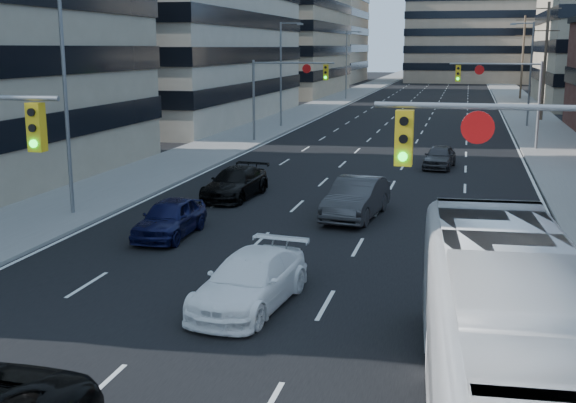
{
  "coord_description": "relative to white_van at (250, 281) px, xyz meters",
  "views": [
    {
      "loc": [
        5.27,
        -6.36,
        6.91
      ],
      "look_at": [
        0.01,
        14.98,
        2.2
      ],
      "focal_mm": 45.0,
      "sensor_mm": 36.0,
      "label": 1
    }
  ],
  "objects": [
    {
      "name": "sedan_black_far",
      "position": [
        -4.84,
        13.65,
        -0.02
      ],
      "size": [
        2.36,
        4.98,
        1.4
      ],
      "primitive_type": "imported",
      "rotation": [
        0.0,
        0.0,
        -0.08
      ],
      "color": "black",
      "rests_on": "ground"
    },
    {
      "name": "streetlight_right_far",
      "position": [
        10.52,
        48.53,
        4.33
      ],
      "size": [
        2.03,
        0.22,
        9.0
      ],
      "color": "slate",
      "rests_on": "ground"
    },
    {
      "name": "transit_bus",
      "position": [
        6.49,
        -5.43,
        1.0
      ],
      "size": [
        3.81,
        12.5,
        3.43
      ],
      "primitive_type": "imported",
      "rotation": [
        0.0,
        0.0,
        0.08
      ],
      "color": "silver",
      "rests_on": "ground"
    },
    {
      "name": "signal_far_right",
      "position": [
        7.87,
        33.53,
        3.58
      ],
      "size": [
        6.09,
        0.33,
        6.0
      ],
      "color": "slate",
      "rests_on": "ground"
    },
    {
      "name": "sedan_grey_right",
      "position": [
        4.08,
        24.63,
        -0.05
      ],
      "size": [
        1.99,
        4.08,
        1.34
      ],
      "primitive_type": "imported",
      "rotation": [
        0.0,
        0.0,
        -0.1
      ],
      "color": "#343436",
      "rests_on": "ground"
    },
    {
      "name": "sedan_blue",
      "position": [
        -5.02,
        6.35,
        -0.0
      ],
      "size": [
        1.73,
        4.22,
        1.43
      ],
      "primitive_type": "imported",
      "rotation": [
        0.0,
        0.0,
        0.01
      ],
      "color": "black",
      "rests_on": "ground"
    },
    {
      "name": "bg_block_left",
      "position": [
        -27.82,
        128.53,
        9.28
      ],
      "size": [
        24.0,
        24.0,
        20.0
      ],
      "primitive_type": "cube",
      "color": "#ADA089",
      "rests_on": "ground"
    },
    {
      "name": "signal_far_left",
      "position": [
        -7.5,
        33.53,
        3.58
      ],
      "size": [
        6.09,
        0.33,
        6.0
      ],
      "color": "slate",
      "rests_on": "ground"
    },
    {
      "name": "utility_pole_midblock",
      "position": [
        12.38,
        54.53,
        5.06
      ],
      "size": [
        2.2,
        0.28,
        11.0
      ],
      "color": "#4C3D2D",
      "rests_on": "ground"
    },
    {
      "name": "sedan_grey_center",
      "position": [
        1.23,
        11.04,
        0.1
      ],
      "size": [
        2.33,
        5.16,
        1.64
      ],
      "primitive_type": "imported",
      "rotation": [
        0.0,
        0.0,
        -0.12
      ],
      "color": "#303032",
      "rests_on": "ground"
    },
    {
      "name": "streetlight_left_mid",
      "position": [
        -10.15,
        43.53,
        4.33
      ],
      "size": [
        2.03,
        0.22,
        9.0
      ],
      "color": "slate",
      "rests_on": "ground"
    },
    {
      "name": "streetlight_left_far",
      "position": [
        -10.15,
        78.53,
        4.33
      ],
      "size": [
        2.03,
        0.22,
        9.0
      ],
      "color": "slate",
      "rests_on": "ground"
    },
    {
      "name": "streetlight_left_near",
      "position": [
        -10.15,
        8.53,
        4.33
      ],
      "size": [
        2.03,
        0.22,
        9.0
      ],
      "color": "slate",
      "rests_on": "ground"
    },
    {
      "name": "utility_pole_distant",
      "position": [
        12.38,
        84.53,
        5.06
      ],
      "size": [
        2.2,
        0.28,
        11.0
      ],
      "color": "#4C3D2D",
      "rests_on": "ground"
    },
    {
      "name": "sidewalk_left",
      "position": [
        -11.32,
        118.53,
        -0.65
      ],
      "size": [
        5.0,
        300.0,
        0.15
      ],
      "primitive_type": "cube",
      "color": "slate",
      "rests_on": "ground"
    },
    {
      "name": "white_van",
      "position": [
        0.0,
        0.0,
        0.0
      ],
      "size": [
        2.59,
        5.17,
        1.44
      ],
      "primitive_type": "imported",
      "rotation": [
        0.0,
        0.0,
        -0.12
      ],
      "color": "white",
      "rests_on": "ground"
    },
    {
      "name": "sidewalk_right",
      "position": [
        11.68,
        118.53,
        -0.65
      ],
      "size": [
        5.0,
        300.0,
        0.15
      ],
      "primitive_type": "cube",
      "color": "slate",
      "rests_on": "ground"
    },
    {
      "name": "office_left_far",
      "position": [
        -23.82,
        88.53,
        7.28
      ],
      "size": [
        20.0,
        30.0,
        16.0
      ],
      "primitive_type": "cube",
      "color": "gray",
      "rests_on": "ground"
    },
    {
      "name": "road_surface",
      "position": [
        0.18,
        118.53,
        -0.71
      ],
      "size": [
        18.0,
        300.0,
        0.02
      ],
      "primitive_type": "cube",
      "color": "black",
      "rests_on": "ground"
    }
  ]
}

